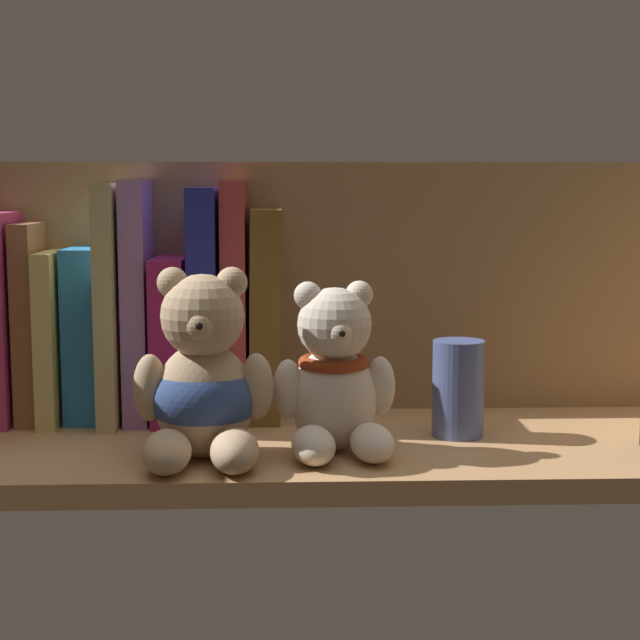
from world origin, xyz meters
The scene contains 15 objects.
shelf_board centered at (0.00, 0.00, 1.00)cm, with size 74.81×24.74×2.00cm, color tan.
shelf_back_panel centered at (0.00, 12.97, 13.16)cm, with size 77.21×1.20×26.32cm, color olive.
book_1 centered at (-32.29, 9.84, 11.81)cm, with size 3.19×11.44×19.63cm, color #B53472.
book_2 centered at (-29.39, 9.84, 11.31)cm, with size 1.90×9.68×18.63cm, color #966042.
book_3 centered at (-27.20, 9.84, 10.02)cm, with size 1.76×12.45×16.04cm, color #CCBD6F.
book_4 centered at (-24.41, 9.84, 10.16)cm, with size 3.10×9.03×16.31cm, color #2879C3.
book_5 centered at (-21.63, 9.84, 13.16)cm, with size 1.73×14.08×22.32cm, color tan.
book_6 centered at (-19.29, 9.84, 13.31)cm, with size 2.24×10.65×22.62cm, color #9B71AE.
book_7 centered at (-16.27, 9.84, 9.72)cm, with size 3.10×12.46×15.43cm, color #8C1850.
book_8 centered at (-13.07, 9.84, 12.96)cm, with size 2.58×12.74×21.91cm, color navy.
book_9 centered at (-10.28, 9.84, 13.25)cm, with size 2.29×9.57×22.50cm, color #A73434.
book_10 centered at (-7.34, 9.84, 11.95)cm, with size 2.88×9.71×19.89cm, color brown.
teddy_bear_larger centered at (-12.17, -5.68, 8.15)cm, with size 11.32×11.76×15.64cm.
teddy_bear_smaller centered at (-1.45, -3.85, 8.10)cm, with size 10.56×10.89×14.28cm.
pillar_candle centered at (9.73, 1.29, 6.28)cm, with size 4.57×4.57×8.57cm, color #4C5B99.
Camera 1 is at (-5.74, -86.04, 24.15)cm, focal length 56.83 mm.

